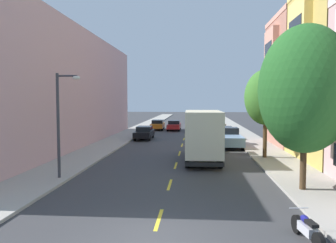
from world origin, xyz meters
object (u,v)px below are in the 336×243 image
Objects in this scene: street_tree_nearest at (305,89)px; parked_suv_champagne at (217,124)px; parked_pickup_sky at (230,138)px; moving_red_sedan at (174,125)px; parked_sedan_black at (144,132)px; parked_motorcycle at (307,229)px; parked_sedan_orange at (158,125)px; parked_hatchback_navy at (224,133)px; delivery_box_truck at (203,133)px; street_lamp at (61,116)px; street_tree_second at (266,97)px.

parked_suv_champagne is (-2.17, 29.93, -3.89)m from street_tree_nearest.
moving_red_sedan is at bearing 111.15° from parked_pickup_sky.
parked_motorcycle is at bearing -70.62° from parked_sedan_black.
parked_pickup_sky is (8.76, -17.07, 0.08)m from parked_sedan_orange.
street_tree_nearest is 21.06m from parked_hatchback_navy.
parked_hatchback_navy is 0.75× the size of parked_pickup_sky.
parked_pickup_sky is (2.66, 7.54, -1.18)m from delivery_box_truck.
parked_suv_champagne is at bearing 48.10° from parked_sedan_black.
parked_pickup_sky reaches higher than parked_sedan_orange.
parked_motorcycle is (0.28, -20.73, -0.42)m from parked_pickup_sky.
parked_pickup_sky is at bearing -89.09° from parked_suv_champagne.
street_lamp is 19.24m from parked_sedan_black.
delivery_box_truck is (-4.59, 7.46, -2.87)m from street_tree_nearest.
delivery_box_truck is 1.84× the size of parked_hatchback_navy.
street_lamp is 13.15m from parked_motorcycle.
parked_sedan_orange is 14.47m from parked_hatchback_navy.
street_lamp is at bearing -97.86° from moving_red_sedan.
delivery_box_truck is 3.61× the size of parked_motorcycle.
parked_hatchback_navy is 0.89× the size of parked_sedan_black.
parked_motorcycle is at bearing -89.17° from parked_suv_champagne.
street_tree_nearest is 3.77× the size of parked_motorcycle.
delivery_box_truck reaches higher than parked_pickup_sky.
street_tree_second is at bearing 90.00° from street_tree_nearest.
parked_pickup_sky is at bearing 52.79° from street_lamp.
moving_red_sedan is 37.51m from parked_motorcycle.
moving_red_sedan is at bearing 98.63° from delivery_box_truck.
street_tree_second is 1.34× the size of parked_suv_champagne.
street_tree_second reaches higher than parked_sedan_black.
parked_pickup_sky is 1.18× the size of moving_red_sedan.
parked_sedan_black is at bearing -131.90° from parked_suv_champagne.
street_tree_second is 1.42× the size of parked_sedan_orange.
delivery_box_truck is at bearing 102.58° from parked_motorcycle.
parked_pickup_sky is at bearing -30.82° from parked_sedan_black.
parked_sedan_black is 11.21m from moving_red_sedan.
parked_sedan_black is 2.20× the size of parked_motorcycle.
parked_motorcycle is at bearing -106.08° from street_tree_nearest.
street_tree_nearest is at bearing -82.67° from parked_pickup_sky.
street_lamp is at bearing -93.03° from parked_sedan_orange.
street_tree_nearest is at bearing -58.37° from delivery_box_truck.
parked_sedan_orange is at bearing 103.45° from parked_motorcycle.
parked_motorcycle is (-1.65, -14.48, -4.15)m from street_tree_second.
street_lamp is 1.06× the size of parked_pickup_sky.
street_tree_second is 5.41m from delivery_box_truck.
street_tree_nearest is 8.76m from street_tree_second.
parked_hatchback_navy is 8.87m from parked_sedan_black.
street_tree_second reaches higher than parked_hatchback_navy.
parked_sedan_black is at bearing 149.18° from parked_pickup_sky.
parked_sedan_orange is (-10.69, 32.08, -4.13)m from street_tree_nearest.
street_tree_nearest is at bearing -75.28° from moving_red_sedan.
delivery_box_truck is 1.39× the size of parked_pickup_sky.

